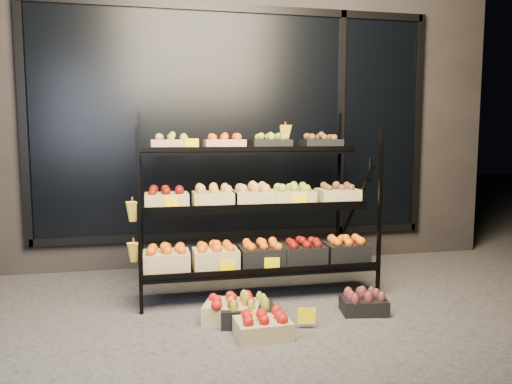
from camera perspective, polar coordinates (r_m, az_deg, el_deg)
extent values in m
plane|color=#514F4C|center=(4.17, 1.68, -13.55)|extent=(24.00, 24.00, 0.00)
cube|color=#2D2826|center=(6.48, -3.84, 9.33)|extent=(6.00, 2.00, 3.50)
cube|color=black|center=(5.47, -2.26, 7.76)|extent=(4.20, 0.04, 2.40)
cube|color=black|center=(5.55, -2.17, -4.82)|extent=(4.30, 0.06, 0.08)
cube|color=black|center=(5.60, -2.28, 20.23)|extent=(4.30, 0.06, 0.08)
cube|color=black|center=(5.50, -25.06, 7.15)|extent=(0.08, 0.06, 2.50)
cube|color=black|center=(6.19, 17.95, 7.31)|extent=(0.08, 0.06, 2.50)
cube|color=black|center=(5.78, 9.69, 7.61)|extent=(0.06, 0.06, 2.50)
cylinder|color=black|center=(5.90, 12.87, 2.65)|extent=(0.02, 0.02, 0.25)
cube|color=black|center=(4.04, -13.20, -3.36)|extent=(0.03, 0.03, 1.50)
cube|color=black|center=(4.49, 13.96, -2.39)|extent=(0.03, 0.03, 1.50)
cube|color=black|center=(4.99, -13.03, -0.57)|extent=(0.03, 0.03, 1.66)
cube|color=black|center=(5.36, 9.43, -0.01)|extent=(0.03, 0.03, 1.66)
cube|color=black|center=(4.42, 0.59, -8.80)|extent=(2.05, 0.42, 0.03)
cube|color=black|center=(4.22, 1.20, -9.04)|extent=(2.05, 0.02, 0.05)
cube|color=black|center=(4.60, -0.22, -1.81)|extent=(2.05, 0.40, 0.03)
cube|color=black|center=(4.41, 0.29, -1.71)|extent=(2.05, 0.02, 0.05)
cube|color=black|center=(4.85, -0.96, 4.55)|extent=(2.05, 0.40, 0.03)
cube|color=black|center=(4.66, -0.51, 4.91)|extent=(2.05, 0.02, 0.05)
cube|color=tan|center=(4.76, -9.61, 5.27)|extent=(0.38, 0.28, 0.11)
ellipsoid|color=#90AA2A|center=(4.76, -9.63, 6.29)|extent=(0.32, 0.24, 0.07)
cube|color=tan|center=(4.81, -3.64, 5.36)|extent=(0.38, 0.28, 0.11)
ellipsoid|color=orange|center=(4.81, -3.65, 6.37)|extent=(0.32, 0.24, 0.07)
cube|color=black|center=(4.90, 1.66, 5.39)|extent=(0.38, 0.28, 0.11)
ellipsoid|color=#90AA2A|center=(4.89, 1.66, 6.39)|extent=(0.32, 0.24, 0.07)
cube|color=black|center=(5.04, 7.42, 5.37)|extent=(0.38, 0.28, 0.11)
ellipsoid|color=brown|center=(5.04, 7.44, 6.34)|extent=(0.32, 0.24, 0.07)
cube|color=tan|center=(4.49, -10.18, -1.01)|extent=(0.38, 0.28, 0.14)
ellipsoid|color=#6C0E08|center=(4.48, -10.21, 0.25)|extent=(0.32, 0.24, 0.07)
cube|color=tan|center=(4.53, -4.81, -0.88)|extent=(0.38, 0.28, 0.14)
ellipsoid|color=gold|center=(4.52, -4.82, 0.38)|extent=(0.32, 0.24, 0.07)
cube|color=tan|center=(4.59, -0.37, -0.76)|extent=(0.38, 0.28, 0.14)
ellipsoid|color=gold|center=(4.57, -0.37, 0.48)|extent=(0.32, 0.24, 0.07)
cube|color=tan|center=(4.68, 4.22, -0.63)|extent=(0.38, 0.28, 0.14)
ellipsoid|color=#90AA2A|center=(4.67, 4.23, 0.58)|extent=(0.32, 0.24, 0.07)
cube|color=tan|center=(4.82, 9.30, -0.49)|extent=(0.38, 0.28, 0.14)
ellipsoid|color=brown|center=(4.81, 9.32, 0.69)|extent=(0.32, 0.24, 0.07)
cube|color=tan|center=(4.29, -10.19, -7.91)|extent=(0.38, 0.28, 0.18)
ellipsoid|color=orange|center=(4.26, -10.23, -6.35)|extent=(0.32, 0.24, 0.07)
cube|color=tan|center=(4.32, -4.62, -7.72)|extent=(0.38, 0.28, 0.18)
ellipsoid|color=orange|center=(4.29, -4.63, -6.17)|extent=(0.32, 0.24, 0.07)
cube|color=black|center=(4.39, 0.64, -7.47)|extent=(0.38, 0.28, 0.18)
ellipsoid|color=orange|center=(4.36, 0.64, -5.94)|extent=(0.32, 0.24, 0.07)
cube|color=black|center=(4.49, 5.37, -7.19)|extent=(0.38, 0.28, 0.18)
ellipsoid|color=#6C0E08|center=(4.46, 5.39, -5.70)|extent=(0.32, 0.24, 0.07)
cube|color=black|center=(4.62, 10.21, -6.86)|extent=(0.38, 0.28, 0.18)
ellipsoid|color=orange|center=(4.60, 10.24, -5.40)|extent=(0.32, 0.24, 0.07)
ellipsoid|color=gold|center=(4.04, -13.96, -0.92)|extent=(0.14, 0.08, 0.22)
ellipsoid|color=gold|center=(4.09, -13.84, -5.47)|extent=(0.14, 0.08, 0.22)
ellipsoid|color=gold|center=(4.83, 3.38, 7.73)|extent=(0.14, 0.08, 0.22)
cube|color=#FFD900|center=(4.35, -9.63, -1.39)|extent=(0.13, 0.01, 0.12)
cube|color=#FFD900|center=(4.54, 5.05, -0.98)|extent=(0.13, 0.01, 0.12)
cube|color=#FFD900|center=(4.62, -7.35, 5.34)|extent=(0.13, 0.01, 0.12)
cube|color=#FFD900|center=(4.20, -3.26, -8.57)|extent=(0.13, 0.01, 0.12)
cube|color=#FFD900|center=(4.27, 1.85, -8.29)|extent=(0.13, 0.01, 0.12)
cube|color=#FFD900|center=(3.73, -0.75, -15.03)|extent=(0.13, 0.01, 0.12)
cube|color=#FFD900|center=(3.84, 5.80, -14.46)|extent=(0.13, 0.01, 0.12)
cube|color=tan|center=(3.97, -2.74, -13.53)|extent=(0.50, 0.43, 0.14)
ellipsoid|color=red|center=(3.93, -2.75, -12.14)|extent=(0.42, 0.36, 0.07)
cube|color=black|center=(3.92, -0.99, -13.78)|extent=(0.44, 0.35, 0.14)
ellipsoid|color=#90AA2A|center=(3.89, -0.99, -12.40)|extent=(0.37, 0.29, 0.07)
cube|color=tan|center=(3.67, 0.79, -15.35)|extent=(0.39, 0.30, 0.13)
ellipsoid|color=red|center=(3.63, 0.79, -13.95)|extent=(0.33, 0.25, 0.07)
cube|color=black|center=(4.23, 12.20, -12.56)|extent=(0.39, 0.32, 0.12)
ellipsoid|color=maroon|center=(4.20, 12.23, -11.39)|extent=(0.33, 0.27, 0.07)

